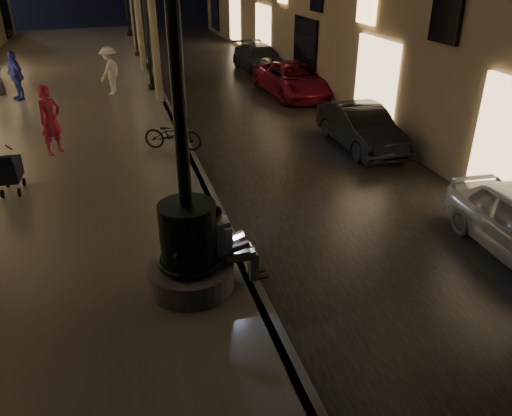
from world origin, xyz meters
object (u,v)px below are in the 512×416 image
object	(u,v)px
seated_man_laptop	(227,242)
car_third	(294,80)
lamp_curb_b	(145,10)
car_second	(361,127)
fountain_lamppost	(188,233)
bicycle	(173,134)
pedestrian_red	(50,120)
pedestrian_white	(110,71)
stroller	(9,170)
car_rear	(260,59)
pedestrian_blue	(15,76)
lamp_curb_a	(172,40)

from	to	relation	value
seated_man_laptop	car_third	bearing A→B (deg)	65.44
lamp_curb_b	car_second	size ratio (longest dim) A/B	1.28
fountain_lamppost	bicycle	xyz separation A→B (m)	(0.60, 6.64, -0.58)
pedestrian_red	seated_man_laptop	bearing A→B (deg)	-110.57
fountain_lamppost	pedestrian_white	bearing A→B (deg)	93.66
stroller	car_rear	bearing A→B (deg)	54.78
seated_man_laptop	pedestrian_blue	size ratio (longest dim) A/B	0.79
fountain_lamppost	stroller	xyz separation A→B (m)	(-3.35, 4.79, -0.47)
lamp_curb_b	pedestrian_white	bearing A→B (deg)	-169.52
stroller	car_rear	distance (m)	15.50
pedestrian_blue	bicycle	bearing A→B (deg)	-0.75
pedestrian_blue	bicycle	xyz separation A→B (m)	(4.89, -7.12, -0.46)
car_third	pedestrian_red	xyz separation A→B (m)	(-8.77, -4.98, 0.50)
lamp_curb_b	pedestrian_white	distance (m)	2.67
seated_man_laptop	bicycle	size ratio (longest dim) A/B	0.85
pedestrian_blue	lamp_curb_b	bearing A→B (deg)	57.54
lamp_curb_b	pedestrian_blue	distance (m)	5.43
pedestrian_white	pedestrian_blue	bearing A→B (deg)	-59.20
bicycle	stroller	bearing A→B (deg)	141.36
seated_man_laptop	stroller	distance (m)	6.22
bicycle	lamp_curb_a	bearing A→B (deg)	-144.86
lamp_curb_b	bicycle	size ratio (longest dim) A/B	2.90
fountain_lamppost	car_rear	size ratio (longest dim) A/B	1.18
lamp_curb_a	bicycle	world-z (taller)	lamp_curb_a
seated_man_laptop	lamp_curb_a	bearing A→B (deg)	89.18
fountain_lamppost	bicycle	size ratio (longest dim) A/B	3.14
fountain_lamppost	bicycle	bearing A→B (deg)	84.84
seated_man_laptop	car_second	world-z (taller)	seated_man_laptop
lamp_curb_b	stroller	bearing A→B (deg)	-113.72
stroller	pedestrian_white	world-z (taller)	pedestrian_white
fountain_lamppost	lamp_curb_b	xyz separation A→B (m)	(0.70, 14.00, 2.02)
lamp_curb_b	car_third	xyz separation A→B (m)	(5.50, -1.77, -2.60)
pedestrian_red	pedestrian_blue	bearing A→B (deg)	60.43
pedestrian_blue	car_third	bearing A→B (deg)	46.46
stroller	pedestrian_white	xyz separation A→B (m)	(2.47, 8.92, 0.36)
pedestrian_blue	fountain_lamppost	bearing A→B (deg)	-17.92
seated_man_laptop	stroller	world-z (taller)	seated_man_laptop
bicycle	seated_man_laptop	bearing A→B (deg)	-153.61
car_third	car_rear	xyz separation A→B (m)	(0.00, 4.77, 0.00)
fountain_lamppost	lamp_curb_a	distance (m)	6.37
seated_man_laptop	lamp_curb_a	xyz separation A→B (m)	(0.09, 6.00, 2.30)
seated_man_laptop	stroller	xyz separation A→B (m)	(-3.96, 4.79, -0.20)
stroller	car_rear	size ratio (longest dim) A/B	0.25
lamp_curb_a	bicycle	bearing A→B (deg)	98.87
lamp_curb_a	stroller	world-z (taller)	lamp_curb_a
pedestrian_red	stroller	bearing A→B (deg)	-151.73
stroller	car_second	xyz separation A→B (m)	(9.32, 1.05, -0.12)
car_second	car_third	bearing A→B (deg)	88.42
fountain_lamppost	seated_man_laptop	world-z (taller)	fountain_lamppost
lamp_curb_b	car_third	size ratio (longest dim) A/B	1.05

